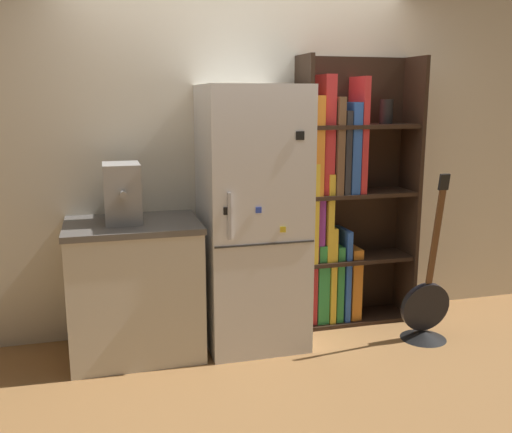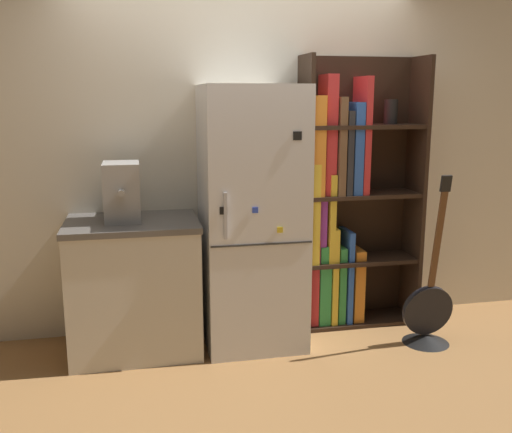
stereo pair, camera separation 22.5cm
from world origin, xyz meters
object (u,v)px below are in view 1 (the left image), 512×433
at_px(refrigerator, 252,218).
at_px(guitar, 425,316).
at_px(bookshelf, 340,202).
at_px(espresso_machine, 122,193).

height_order(refrigerator, guitar, refrigerator).
height_order(refrigerator, bookshelf, bookshelf).
relative_size(refrigerator, guitar, 1.47).
distance_m(refrigerator, bookshelf, 0.77).
distance_m(bookshelf, guitar, 1.04).
bearing_deg(bookshelf, guitar, -47.60).
xyz_separation_m(refrigerator, bookshelf, (0.75, 0.19, 0.04)).
bearing_deg(refrigerator, guitar, -14.76).
height_order(espresso_machine, guitar, espresso_machine).
xyz_separation_m(refrigerator, guitar, (1.22, -0.32, -0.74)).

